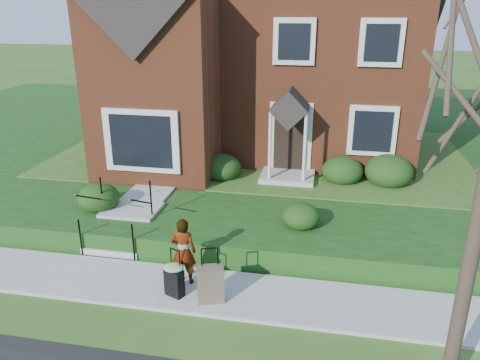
% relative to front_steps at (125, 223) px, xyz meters
% --- Properties ---
extents(ground, '(120.00, 120.00, 0.00)m').
position_rel_front_steps_xyz_m(ground, '(2.50, -1.84, -0.47)').
color(ground, '#2D5119').
rests_on(ground, ground).
extents(sidewalk, '(60.00, 1.60, 0.08)m').
position_rel_front_steps_xyz_m(sidewalk, '(2.50, -1.84, -0.43)').
color(sidewalk, '#9E9B93').
rests_on(sidewalk, ground).
extents(terrace, '(44.00, 20.00, 0.60)m').
position_rel_front_steps_xyz_m(terrace, '(6.50, 9.06, -0.17)').
color(terrace, '#153D10').
rests_on(terrace, ground).
extents(walkway, '(1.20, 6.00, 0.06)m').
position_rel_front_steps_xyz_m(walkway, '(0.00, 3.16, 0.16)').
color(walkway, '#9E9B93').
rests_on(walkway, terrace).
extents(main_house, '(10.40, 10.20, 9.40)m').
position_rel_front_steps_xyz_m(main_house, '(2.29, 7.76, 4.79)').
color(main_house, brown).
rests_on(main_house, terrace).
extents(front_steps, '(1.40, 2.02, 1.50)m').
position_rel_front_steps_xyz_m(front_steps, '(0.00, 0.00, 0.00)').
color(front_steps, '#9E9B93').
rests_on(front_steps, ground).
extents(foundation_shrubs, '(10.04, 4.53, 0.98)m').
position_rel_front_steps_xyz_m(foundation_shrubs, '(2.51, 3.00, 0.57)').
color(foundation_shrubs, black).
rests_on(foundation_shrubs, terrace).
extents(woman, '(0.55, 0.38, 1.46)m').
position_rel_front_steps_xyz_m(woman, '(2.05, -1.65, 0.33)').
color(woman, '#999999').
rests_on(woman, sidewalk).
extents(suitcase_black, '(0.52, 0.49, 1.02)m').
position_rel_front_steps_xyz_m(suitcase_black, '(2.00, -2.15, -0.00)').
color(suitcase_black, black).
rests_on(suitcase_black, sidewalk).
extents(suitcase_olive, '(0.59, 0.44, 1.13)m').
position_rel_front_steps_xyz_m(suitcase_olive, '(2.76, -2.20, -0.02)').
color(suitcase_olive, brown).
rests_on(suitcase_olive, sidewalk).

